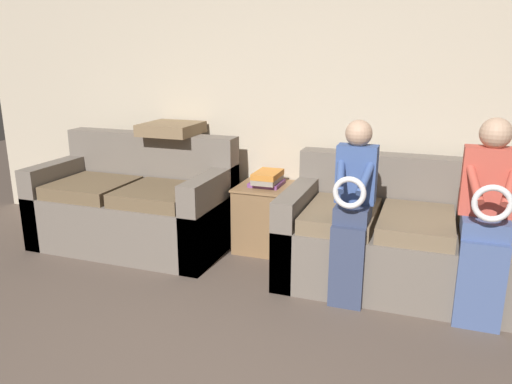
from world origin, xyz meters
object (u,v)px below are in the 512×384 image
at_px(couch_main, 415,241).
at_px(child_right_seated, 487,214).
at_px(throw_pillow, 171,129).
at_px(child_left_seated, 353,203).
at_px(book_stack, 267,179).
at_px(couch_side, 136,207).
at_px(side_shelf, 268,216).

distance_m(couch_main, child_right_seated, 0.69).
bearing_deg(throw_pillow, child_left_seated, -21.86).
bearing_deg(book_stack, throw_pillow, 179.56).
xyz_separation_m(couch_side, book_stack, (1.12, 0.29, 0.28)).
relative_size(couch_side, child_left_seated, 1.34).
height_order(child_left_seated, side_shelf, child_left_seated).
relative_size(child_right_seated, side_shelf, 2.27).
relative_size(couch_side, child_right_seated, 1.29).
bearing_deg(book_stack, side_shelf, 42.65).
xyz_separation_m(couch_side, side_shelf, (1.13, 0.30, -0.06)).
bearing_deg(child_left_seated, throw_pillow, 158.14).
distance_m(side_shelf, book_stack, 0.34).
relative_size(couch_side, throw_pillow, 3.51).
height_order(couch_main, couch_side, couch_side).
bearing_deg(couch_main, book_stack, 167.26).
bearing_deg(book_stack, couch_side, -165.44).
height_order(child_right_seated, side_shelf, child_right_seated).
relative_size(child_right_seated, book_stack, 4.05).
distance_m(couch_side, side_shelf, 1.17).
distance_m(couch_main, throw_pillow, 2.26).
xyz_separation_m(couch_side, throw_pillow, (0.22, 0.30, 0.66)).
height_order(couch_side, side_shelf, couch_side).
bearing_deg(throw_pillow, child_right_seated, -15.19).
xyz_separation_m(couch_main, side_shelf, (-1.23, 0.28, -0.03)).
height_order(couch_side, throw_pillow, throw_pillow).
xyz_separation_m(couch_main, throw_pillow, (-2.14, 0.29, 0.68)).
height_order(couch_main, throw_pillow, throw_pillow).
bearing_deg(book_stack, couch_main, -12.74).
bearing_deg(side_shelf, child_right_seated, -22.79).
distance_m(couch_main, child_left_seated, 0.68).
bearing_deg(throw_pillow, couch_side, -126.68).
relative_size(couch_side, side_shelf, 2.93).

